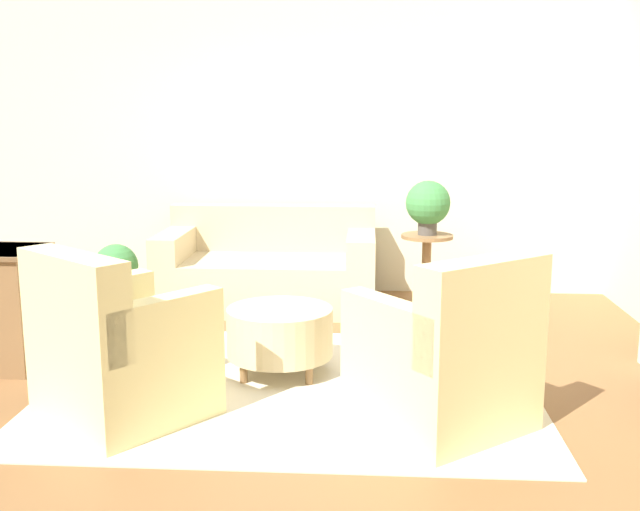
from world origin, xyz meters
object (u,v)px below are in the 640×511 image
(couch, at_px, (269,271))
(side_table, at_px, (426,261))
(potted_plant_floor, at_px, (116,273))
(ottoman_table, at_px, (280,332))
(armchair_right, at_px, (448,361))
(potted_plant_on_side_table, at_px, (428,204))
(armchair_left, at_px, (117,354))

(couch, bearing_deg, side_table, -5.13)
(couch, distance_m, potted_plant_floor, 1.37)
(couch, distance_m, ottoman_table, 1.82)
(couch, xyz_separation_m, potted_plant_floor, (-1.36, -0.12, -0.02))
(couch, relative_size, armchair_right, 1.70)
(potted_plant_on_side_table, height_order, potted_plant_floor, potted_plant_on_side_table)
(armchair_left, bearing_deg, ottoman_table, 44.27)
(ottoman_table, bearing_deg, armchair_right, -38.23)
(armchair_left, bearing_deg, potted_plant_floor, 108.89)
(side_table, bearing_deg, ottoman_table, -123.17)
(ottoman_table, height_order, potted_plant_on_side_table, potted_plant_on_side_table)
(couch, bearing_deg, armchair_right, -62.85)
(potted_plant_on_side_table, bearing_deg, armchair_right, -91.55)
(potted_plant_on_side_table, bearing_deg, potted_plant_floor, 179.85)
(ottoman_table, relative_size, potted_plant_on_side_table, 1.51)
(couch, bearing_deg, armchair_left, -101.24)
(armchair_left, distance_m, potted_plant_on_side_table, 3.17)
(ottoman_table, xyz_separation_m, side_table, (1.09, 1.66, 0.16))
(armchair_right, xyz_separation_m, potted_plant_floor, (-2.69, 2.47, -0.09))
(side_table, height_order, potted_plant_floor, side_table)
(couch, distance_m, side_table, 1.41)
(couch, relative_size, potted_plant_on_side_table, 4.07)
(couch, height_order, armchair_left, armchair_left)
(ottoman_table, xyz_separation_m, potted_plant_on_side_table, (1.09, 1.66, 0.66))
(armchair_right, relative_size, side_table, 1.64)
(potted_plant_floor, bearing_deg, potted_plant_on_side_table, -0.15)
(potted_plant_floor, bearing_deg, armchair_left, -71.11)
(couch, distance_m, armchair_right, 2.91)
(ottoman_table, distance_m, potted_plant_floor, 2.36)
(side_table, relative_size, potted_plant_on_side_table, 1.46)
(potted_plant_on_side_table, distance_m, potted_plant_floor, 2.83)
(ottoman_table, distance_m, side_table, 1.99)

